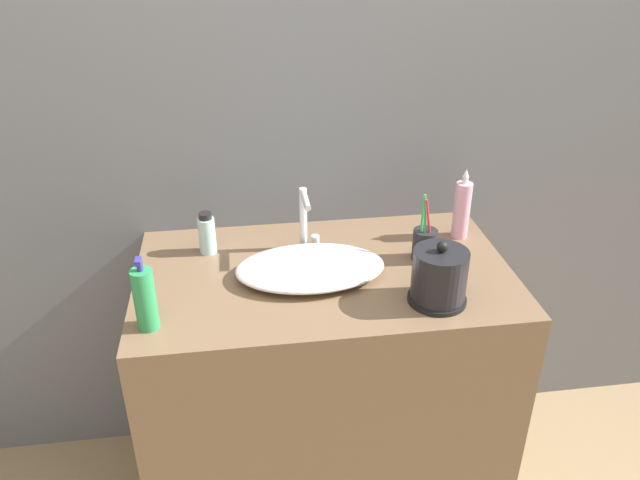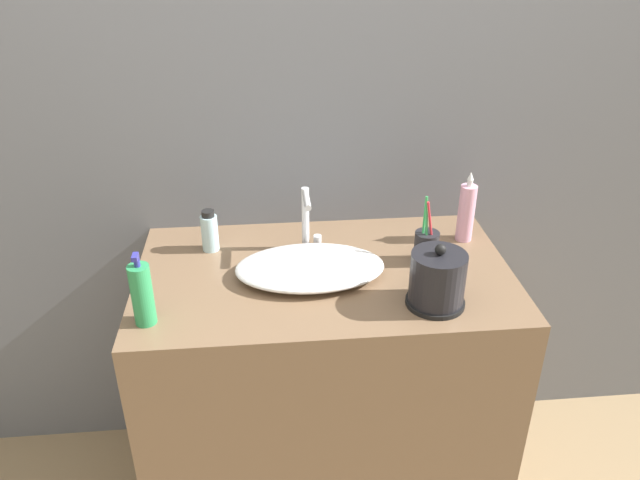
{
  "view_description": "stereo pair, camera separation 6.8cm",
  "coord_description": "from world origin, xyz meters",
  "views": [
    {
      "loc": [
        -0.22,
        -1.16,
        1.75
      ],
      "look_at": [
        -0.01,
        0.31,
        0.94
      ],
      "focal_mm": 35.0,
      "sensor_mm": 36.0,
      "label": 1
    },
    {
      "loc": [
        -0.15,
        -1.17,
        1.75
      ],
      "look_at": [
        -0.01,
        0.31,
        0.94
      ],
      "focal_mm": 35.0,
      "sensor_mm": 36.0,
      "label": 2
    }
  ],
  "objects": [
    {
      "name": "toothbrush_cup",
      "position": [
        0.29,
        0.34,
        0.89
      ],
      "size": [
        0.07,
        0.07,
        0.21
      ],
      "color": "#232328",
      "rests_on": "vanity_counter"
    },
    {
      "name": "electric_kettle",
      "position": [
        0.27,
        0.12,
        0.91
      ],
      "size": [
        0.15,
        0.15,
        0.17
      ],
      "color": "black",
      "rests_on": "vanity_counter"
    },
    {
      "name": "faucet",
      "position": [
        -0.04,
        0.43,
        0.95
      ],
      "size": [
        0.06,
        0.13,
        0.19
      ],
      "color": "silver",
      "rests_on": "vanity_counter"
    },
    {
      "name": "wall_back",
      "position": [
        0.0,
        0.64,
        1.3
      ],
      "size": [
        6.0,
        0.04,
        2.6
      ],
      "color": "slate",
      "rests_on": "ground_plane"
    },
    {
      "name": "shampoo_bottle",
      "position": [
        -0.32,
        0.46,
        0.9
      ],
      "size": [
        0.05,
        0.05,
        0.13
      ],
      "color": "silver",
      "rests_on": "vanity_counter"
    },
    {
      "name": "mouthwash_bottle",
      "position": [
        0.44,
        0.46,
        0.94
      ],
      "size": [
        0.05,
        0.05,
        0.22
      ],
      "color": "#EAA8C6",
      "rests_on": "vanity_counter"
    },
    {
      "name": "lotion_bottle",
      "position": [
        -0.46,
        0.11,
        0.93
      ],
      "size": [
        0.05,
        0.05,
        0.2
      ],
      "color": "#2D9956",
      "rests_on": "vanity_counter"
    },
    {
      "name": "sink_basin",
      "position": [
        -0.04,
        0.29,
        0.87
      ],
      "size": [
        0.41,
        0.26,
        0.05
      ],
      "color": "white",
      "rests_on": "vanity_counter"
    },
    {
      "name": "vanity_counter",
      "position": [
        0.0,
        0.31,
        0.42
      ],
      "size": [
        1.04,
        0.62,
        0.84
      ],
      "color": "brown",
      "rests_on": "ground_plane"
    }
  ]
}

